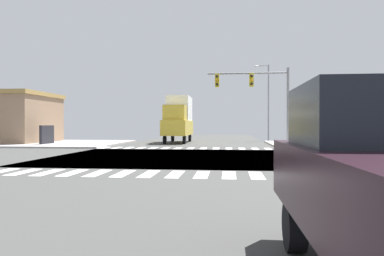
# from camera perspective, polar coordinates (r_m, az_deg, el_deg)

# --- Properties ---
(ground) EXTENTS (90.00, 90.00, 0.05)m
(ground) POSITION_cam_1_polar(r_m,az_deg,el_deg) (20.68, -3.09, -4.69)
(ground) COLOR #3E3F3D
(sidewalk_corner_ne) EXTENTS (12.00, 12.00, 0.14)m
(sidewalk_corner_ne) POSITION_cam_1_polar(r_m,az_deg,el_deg) (33.82, 22.75, -2.54)
(sidewalk_corner_ne) COLOR #B2ADA3
(sidewalk_corner_ne) RESTS_ON ground
(sidewalk_corner_nw) EXTENTS (12.00, 12.00, 0.14)m
(sidewalk_corner_nw) POSITION_cam_1_polar(r_m,az_deg,el_deg) (36.23, -20.69, -2.33)
(sidewalk_corner_nw) COLOR #ABA6A5
(sidewalk_corner_nw) RESTS_ON ground
(crosswalk_near) EXTENTS (13.50, 2.00, 0.01)m
(crosswalk_near) POSITION_cam_1_polar(r_m,az_deg,el_deg) (13.62, -9.01, -7.29)
(crosswalk_near) COLOR white
(crosswalk_near) RESTS_ON ground
(crosswalk_far) EXTENTS (13.50, 2.00, 0.01)m
(crosswalk_far) POSITION_cam_1_polar(r_m,az_deg,el_deg) (27.92, -1.23, -3.27)
(crosswalk_far) COLOR white
(crosswalk_far) RESTS_ON ground
(traffic_signal_mast) EXTENTS (6.35, 0.55, 6.31)m
(traffic_signal_mast) POSITION_cam_1_polar(r_m,az_deg,el_deg) (28.27, 10.28, 6.20)
(traffic_signal_mast) COLOR gray
(traffic_signal_mast) RESTS_ON ground
(street_lamp) EXTENTS (1.78, 0.32, 8.83)m
(street_lamp) POSITION_cam_1_polar(r_m,az_deg,el_deg) (42.04, 11.93, 5.10)
(street_lamp) COLOR gray
(street_lamp) RESTS_ON ground
(box_truck_nearside_1) EXTENTS (2.40, 7.20, 4.85)m
(box_truck_nearside_1) POSITION_cam_1_polar(r_m,az_deg,el_deg) (36.84, -2.21, 1.63)
(box_truck_nearside_1) COLOR black
(box_truck_nearside_1) RESTS_ON ground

